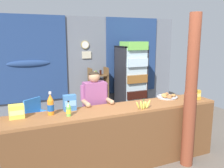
{
  "coord_description": "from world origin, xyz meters",
  "views": [
    {
      "loc": [
        -1.72,
        -2.77,
        2.09
      ],
      "look_at": [
        -0.1,
        0.85,
        1.31
      ],
      "focal_mm": 38.6,
      "sensor_mm": 36.0,
      "label": 1
    }
  ],
  "objects": [
    {
      "name": "stall_counter",
      "position": [
        -0.14,
        0.38,
        0.61
      ],
      "size": [
        3.45,
        0.59,
        0.99
      ],
      "color": "#935B33",
      "rests_on": "ground"
    },
    {
      "name": "snack_box_choco_powder",
      "position": [
        1.31,
        0.42,
        1.08
      ],
      "size": [
        0.19,
        0.14,
        0.17
      ],
      "color": "gold",
      "rests_on": "stall_counter"
    },
    {
      "name": "soda_bottle_orange_soda",
      "position": [
        -1.17,
        0.6,
        1.14
      ],
      "size": [
        0.09,
        0.09,
        0.34
      ],
      "color": "orange",
      "rests_on": "stall_counter"
    },
    {
      "name": "snack_box_instant_noodle",
      "position": [
        -1.62,
        0.64,
        1.09
      ],
      "size": [
        0.2,
        0.15,
        0.19
      ],
      "color": "#EAD14C",
      "rests_on": "stall_counter"
    },
    {
      "name": "timber_post",
      "position": [
        0.92,
        0.09,
        1.17
      ],
      "size": [
        0.22,
        0.2,
        2.45
      ],
      "color": "brown",
      "rests_on": "ground"
    },
    {
      "name": "drink_fridge",
      "position": [
        1.23,
        2.59,
        1.07
      ],
      "size": [
        0.66,
        0.68,
        1.97
      ],
      "color": "#232328",
      "rests_on": "ground"
    },
    {
      "name": "back_wall_curtained",
      "position": [
        0.01,
        3.16,
        1.33
      ],
      "size": [
        5.69,
        0.22,
        2.59
      ],
      "color": "slate",
      "rests_on": "ground"
    },
    {
      "name": "pastry_tray",
      "position": [
        0.94,
        0.71,
        1.02
      ],
      "size": [
        0.38,
        0.38,
        0.07
      ],
      "color": "#BCBCC1",
      "rests_on": "stall_counter"
    },
    {
      "name": "snack_box_biscuit",
      "position": [
        -0.87,
        0.69,
        1.11
      ],
      "size": [
        0.19,
        0.1,
        0.24
      ],
      "color": "#3D75B7",
      "rests_on": "stall_counter"
    },
    {
      "name": "plastic_lawn_chair",
      "position": [
        -1.2,
        2.1,
        0.49
      ],
      "size": [
        0.61,
        0.61,
        0.86
      ],
      "color": "#3884D6",
      "rests_on": "ground"
    },
    {
      "name": "bottle_shelf_rack",
      "position": [
        0.43,
        2.88,
        0.69
      ],
      "size": [
        0.48,
        0.28,
        1.32
      ],
      "color": "brown",
      "rests_on": "ground"
    },
    {
      "name": "banana_bunch",
      "position": [
        0.19,
        0.29,
        1.06
      ],
      "size": [
        0.28,
        0.06,
        0.16
      ],
      "color": "#CCC14C",
      "rests_on": "stall_counter"
    },
    {
      "name": "ground_plane",
      "position": [
        0.0,
        1.25,
        0.0
      ],
      "size": [
        8.1,
        8.1,
        0.0
      ],
      "primitive_type": "plane",
      "color": "#665B51"
    },
    {
      "name": "soda_bottle_lime_soda",
      "position": [
        -0.95,
        0.44,
        1.09
      ],
      "size": [
        0.07,
        0.07,
        0.22
      ],
      "color": "#75C64C",
      "rests_on": "stall_counter"
    },
    {
      "name": "shopkeeper",
      "position": [
        -0.36,
        0.99,
        0.96
      ],
      "size": [
        0.49,
        0.42,
        1.52
      ],
      "color": "#28282D",
      "rests_on": "ground"
    }
  ]
}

